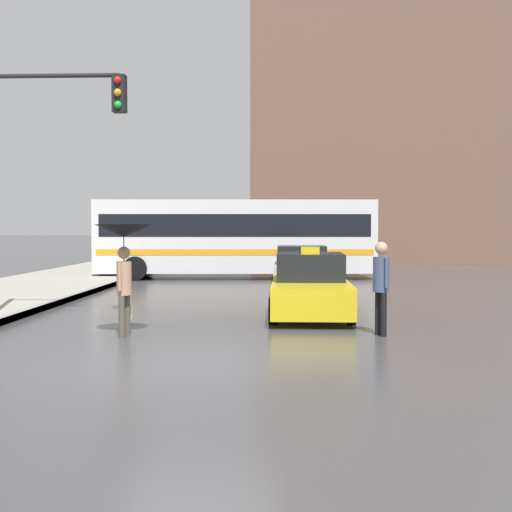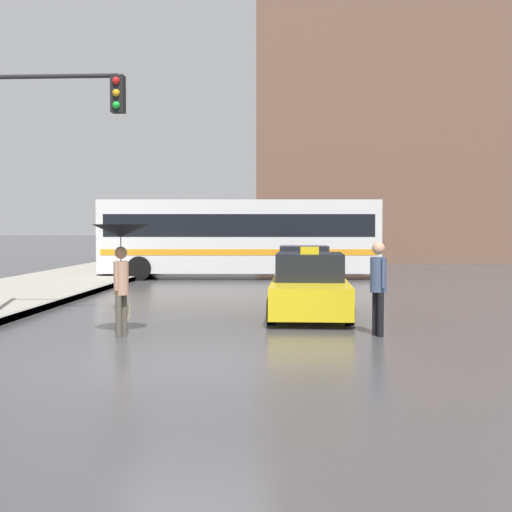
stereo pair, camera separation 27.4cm
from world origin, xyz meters
name	(u,v)px [view 2 (the right image)]	position (x,y,z in m)	size (l,w,h in m)	color
ground_plane	(193,363)	(0.00, 0.00, 0.00)	(300.00, 300.00, 0.00)	#424244
taxi	(309,288)	(1.92, 6.04, 0.68)	(1.91, 4.63, 1.66)	gold
sedan_red	(304,271)	(1.84, 12.41, 0.69)	(1.91, 4.04, 1.51)	#B7B2AD
city_bus	(240,235)	(-0.78, 18.27, 1.79)	(11.48, 3.21, 3.21)	silver
pedestrian_with_umbrella	(121,244)	(-1.79, 2.56, 1.81)	(1.12, 1.12, 2.20)	#4C473D
pedestrian_man	(378,279)	(3.22, 2.97, 1.12)	(0.42, 0.46, 1.85)	black
traffic_light	(40,144)	(-3.97, 4.23, 3.94)	(3.15, 0.38, 5.71)	black
building_tower_near	(385,46)	(7.01, 34.36, 13.44)	(15.62, 8.90, 26.89)	brown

